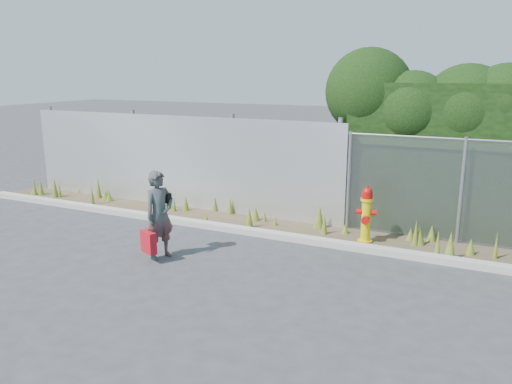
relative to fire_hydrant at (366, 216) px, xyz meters
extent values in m
plane|color=#3B3B3E|center=(-1.61, -2.27, -0.54)|extent=(80.00, 80.00, 0.00)
cube|color=#AFA89E|center=(-1.61, -0.47, -0.48)|extent=(16.00, 0.22, 0.12)
cube|color=#4D3E2C|center=(-1.61, 0.13, -0.54)|extent=(16.00, 1.20, 0.01)
cone|color=#536A1F|center=(-3.27, 0.63, -0.35)|extent=(0.15, 0.15, 0.39)
cone|color=#536A1F|center=(-8.81, 0.01, -0.29)|extent=(0.10, 0.10, 0.50)
cone|color=#536A1F|center=(-7.07, 0.50, -0.27)|extent=(0.16, 0.16, 0.54)
cone|color=#536A1F|center=(-0.86, 0.13, -0.33)|extent=(0.14, 0.14, 0.42)
cone|color=#536A1F|center=(-8.67, 0.08, -0.33)|extent=(0.15, 0.15, 0.42)
cone|color=#536A1F|center=(-8.02, 0.10, -0.34)|extent=(0.09, 0.09, 0.41)
cone|color=#536A1F|center=(-1.10, 0.44, -0.38)|extent=(0.19, 0.19, 0.32)
cone|color=#536A1F|center=(-2.30, 0.41, -0.43)|extent=(0.10, 0.10, 0.23)
cone|color=#536A1F|center=(-3.37, -0.28, -0.43)|extent=(0.12, 0.12, 0.23)
cone|color=#536A1F|center=(-1.98, 0.25, -0.44)|extent=(0.09, 0.09, 0.21)
cone|color=#536A1F|center=(0.77, 0.49, -0.42)|extent=(0.16, 0.16, 0.26)
cone|color=#536A1F|center=(-2.51, 0.39, -0.38)|extent=(0.20, 0.20, 0.33)
cone|color=#536A1F|center=(-1.07, 0.46, -0.28)|extent=(0.21, 0.21, 0.52)
cone|color=#536A1F|center=(-0.49, 0.35, -0.44)|extent=(0.16, 0.16, 0.22)
cone|color=#536A1F|center=(-5.12, 0.55, -0.29)|extent=(0.16, 0.16, 0.51)
cone|color=#536A1F|center=(1.15, 0.61, -0.38)|extent=(0.18, 0.18, 0.33)
cone|color=#536A1F|center=(-4.57, 0.28, -0.38)|extent=(0.10, 0.10, 0.33)
cone|color=#536A1F|center=(-4.35, 0.43, -0.36)|extent=(0.16, 0.16, 0.37)
cone|color=#536A1F|center=(-3.70, 0.68, -0.37)|extent=(0.15, 0.15, 0.34)
cone|color=#536A1F|center=(1.55, -0.27, -0.29)|extent=(0.22, 0.22, 0.51)
cone|color=#536A1F|center=(-4.99, 0.19, -0.35)|extent=(0.09, 0.09, 0.39)
cone|color=#536A1F|center=(-8.92, 0.05, -0.44)|extent=(0.18, 0.18, 0.20)
cone|color=#536A1F|center=(-6.59, 0.35, -0.41)|extent=(0.19, 0.19, 0.26)
cone|color=#536A1F|center=(-4.96, 0.19, -0.32)|extent=(0.12, 0.12, 0.45)
cone|color=#536A1F|center=(2.27, 0.11, -0.29)|extent=(0.09, 0.09, 0.51)
cone|color=#536A1F|center=(-5.08, 0.46, -0.42)|extent=(0.18, 0.18, 0.24)
cone|color=#536A1F|center=(-7.96, 0.72, -0.45)|extent=(0.16, 0.16, 0.19)
cone|color=#536A1F|center=(-8.14, 0.06, -0.28)|extent=(0.16, 0.16, 0.53)
cone|color=#536A1F|center=(0.90, 0.20, -0.29)|extent=(0.12, 0.12, 0.51)
cone|color=#536A1F|center=(1.34, -0.31, -0.28)|extent=(0.12, 0.12, 0.53)
cone|color=#536A1F|center=(0.96, 0.29, -0.35)|extent=(0.24, 0.24, 0.39)
cone|color=#536A1F|center=(-6.77, 0.41, -0.42)|extent=(0.21, 0.21, 0.25)
cone|color=#536A1F|center=(-2.41, -0.13, -0.31)|extent=(0.17, 0.17, 0.46)
cone|color=#536A1F|center=(1.86, 0.13, -0.39)|extent=(0.18, 0.18, 0.31)
cone|color=#536A1F|center=(-6.73, -0.10, -0.29)|extent=(0.10, 0.10, 0.50)
cube|color=silver|center=(-4.86, 0.73, 0.56)|extent=(8.50, 0.08, 2.20)
cylinder|color=gray|center=(-8.91, 0.85, 0.61)|extent=(0.10, 0.10, 2.30)
cylinder|color=gray|center=(-6.11, 0.85, 0.61)|extent=(0.10, 0.10, 2.30)
cylinder|color=gray|center=(-3.31, 0.85, 0.61)|extent=(0.10, 0.10, 2.30)
cylinder|color=gray|center=(-0.81, 0.85, 0.61)|extent=(0.10, 0.10, 2.30)
cylinder|color=gray|center=(-0.56, 0.73, 0.48)|extent=(0.07, 0.07, 2.05)
cylinder|color=gray|center=(1.59, 0.73, 0.48)|extent=(0.07, 0.07, 2.05)
sphere|color=black|center=(-0.46, 1.71, 2.25)|extent=(1.85, 1.85, 1.85)
sphere|color=black|center=(0.47, 1.57, 1.91)|extent=(1.59, 1.59, 1.59)
sphere|color=black|center=(1.49, 1.75, 1.93)|extent=(1.81, 1.81, 1.81)
sphere|color=black|center=(2.18, 1.65, 2.10)|extent=(1.47, 1.47, 1.47)
cylinder|color=yellow|center=(0.00, 0.01, -0.51)|extent=(0.28, 0.28, 0.06)
cylinder|color=yellow|center=(0.00, 0.01, -0.12)|extent=(0.18, 0.18, 0.84)
cylinder|color=yellow|center=(0.00, 0.01, 0.32)|extent=(0.24, 0.24, 0.05)
cylinder|color=#B20F0A|center=(0.00, 0.01, 0.39)|extent=(0.21, 0.21, 0.10)
sphere|color=#B20F0A|center=(0.00, 0.01, 0.45)|extent=(0.19, 0.19, 0.19)
cylinder|color=#B20F0A|center=(0.00, 0.01, 0.55)|extent=(0.05, 0.05, 0.05)
cylinder|color=#B20F0A|center=(-0.14, 0.01, 0.07)|extent=(0.10, 0.11, 0.11)
cylinder|color=#B20F0A|center=(0.14, 0.01, 0.07)|extent=(0.10, 0.11, 0.11)
cylinder|color=#B20F0A|center=(0.00, -0.13, -0.05)|extent=(0.15, 0.12, 0.15)
imported|color=#106B63|center=(-3.09, -2.30, 0.24)|extent=(0.53, 0.66, 1.56)
cube|color=#AB092C|center=(-3.13, -2.58, -0.18)|extent=(0.34, 0.13, 0.38)
cylinder|color=#AB092C|center=(-3.13, -2.58, 0.07)|extent=(0.16, 0.01, 0.01)
cube|color=black|center=(-3.10, -2.09, 0.50)|extent=(0.24, 0.10, 0.18)
camera|label=1|loc=(2.00, -9.12, 2.66)|focal=35.00mm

